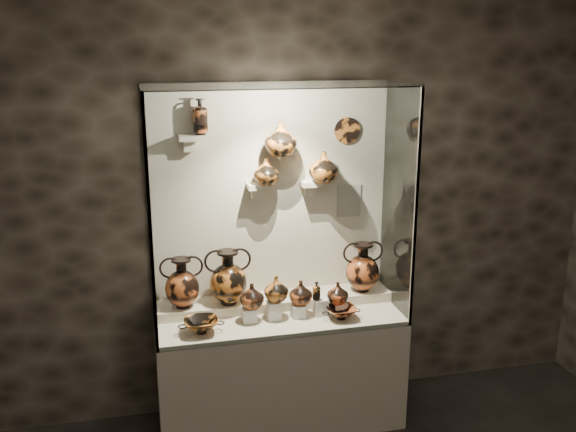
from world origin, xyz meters
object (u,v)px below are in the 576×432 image
Objects in this scene: jug_c at (301,292)px; lekythos_small at (316,290)px; jug_a at (252,296)px; ovoid_vase_c at (324,167)px; jug_b at (276,289)px; jug_e at (338,293)px; kylix_right at (341,312)px; amphora_right at (363,267)px; ovoid_vase_a at (266,171)px; lekythos_tall at (200,114)px; kylix_left at (201,324)px; amphora_mid at (228,277)px; ovoid_vase_b at (281,139)px; amphora_left at (182,283)px.

lekythos_small is (0.10, -0.03, 0.02)m from jug_c.
jug_a is 0.79× the size of ovoid_vase_c.
jug_e is (0.43, -0.03, -0.06)m from jug_b.
jug_e is at bearing -85.18° from ovoid_vase_c.
amphora_right is at bearing 65.44° from kylix_right.
ovoid_vase_a is at bearing 173.58° from ovoid_vase_c.
lekythos_small is (0.27, -0.03, -0.02)m from jug_b.
jug_c is at bearing -47.37° from lekythos_tall.
ovoid_vase_c is at bearing 113.63° from kylix_right.
kylix_left is at bearing -164.42° from ovoid_vase_c.
kylix_right is at bearing -15.84° from kylix_left.
kylix_right is (0.95, -0.00, -0.01)m from kylix_left.
jug_b is 0.60× the size of kylix_left.
amphora_mid is at bearing -179.34° from lekythos_small.
jug_e is 1.13m from ovoid_vase_b.
amphora_mid is 2.31× the size of jug_c.
jug_e is at bearing -16.87° from ovoid_vase_b.
jug_b is 0.56m from kylix_left.
amphora_right is (1.30, -0.00, 0.00)m from amphora_left.
jug_e is 0.88m from ovoid_vase_c.
ovoid_vase_b is (0.10, -0.02, 0.22)m from ovoid_vase_a.
jug_a is 0.85m from ovoid_vase_a.
amphora_mid reaches higher than jug_a.
ovoid_vase_b reaches higher than jug_e.
lekythos_small reaches higher than kylix_left.
ovoid_vase_b reaches higher than jug_b.
jug_e is (1.04, -0.21, -0.09)m from amphora_left.
amphora_mid is at bearing 179.96° from ovoid_vase_c.
jug_e is at bearing 19.85° from lekythos_small.
jug_c is (0.47, -0.17, -0.09)m from amphora_mid.
amphora_right reaches higher than jug_c.
lekythos_small reaches higher than jug_e.
amphora_left is 1.37× the size of kylix_right.
amphora_right is at bearing -28.19° from lekythos_tall.
ovoid_vase_a is 0.40m from ovoid_vase_c.
kylix_right is at bearing -2.53° from amphora_left.
ovoid_vase_a is (0.51, 0.34, 0.92)m from kylix_left.
lekythos_tall is at bearing 177.09° from lekythos_small.
amphora_right is at bearing 15.16° from ovoid_vase_b.
ovoid_vase_a reaches higher than jug_b.
ovoid_vase_c reaches higher than ovoid_vase_a.
ovoid_vase_c is (-0.04, 0.33, 0.94)m from kylix_right.
lekythos_tall is at bearing -167.45° from ovoid_vase_b.
jug_b is (0.30, -0.17, -0.05)m from amphora_mid.
amphora_right is at bearing 47.26° from lekythos_small.
jug_b is at bearing -92.15° from ovoid_vase_b.
lekythos_small is at bearing -10.16° from kylix_left.
jug_e is 1.05× the size of lekythos_small.
amphora_mid is at bearing -179.48° from amphora_right.
jug_e is (-0.25, -0.21, -0.09)m from amphora_right.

